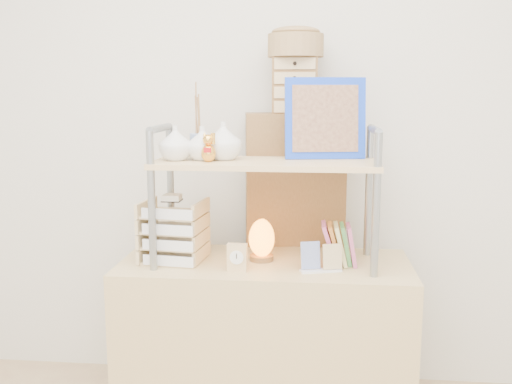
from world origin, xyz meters
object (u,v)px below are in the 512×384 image
at_px(desk, 265,347).
at_px(salt_lamp, 262,239).
at_px(cabinet, 293,255).
at_px(letter_tray, 173,235).

relative_size(desk, salt_lamp, 6.78).
bearing_deg(salt_lamp, cabinet, 70.65).
bearing_deg(salt_lamp, letter_tray, -172.75).
height_order(cabinet, salt_lamp, cabinet).
bearing_deg(cabinet, letter_tray, -148.83).
relative_size(cabinet, letter_tray, 4.78).
bearing_deg(cabinet, salt_lamp, -117.22).
height_order(letter_tray, salt_lamp, letter_tray).
height_order(cabinet, letter_tray, cabinet).
bearing_deg(desk, cabinet, 74.01).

